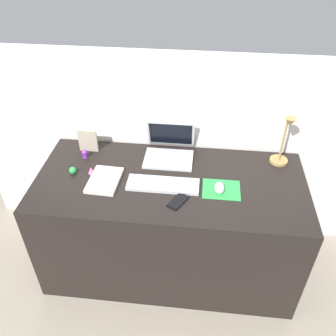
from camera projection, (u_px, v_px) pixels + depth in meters
ground_plane at (170, 261)px, 2.54m from camera, size 6.00×6.00×0.00m
back_wall at (176, 150)px, 2.43m from camera, size 2.78×0.05×1.36m
desk at (170, 224)px, 2.31m from camera, size 1.58×0.71×0.74m
laptop at (170, 148)px, 2.25m from camera, size 0.30×0.27×0.21m
keyboard at (163, 185)px, 2.04m from camera, size 0.41×0.13×0.02m
mousepad at (221, 189)px, 2.02m from camera, size 0.21×0.17×0.00m
mouse at (219, 188)px, 2.00m from camera, size 0.06×0.10×0.03m
cell_phone at (178, 201)px, 1.94m from camera, size 0.12×0.14×0.01m
desk_lamp at (284, 142)px, 2.11m from camera, size 0.11×0.14×0.34m
notebook_pad at (104, 180)px, 2.07m from camera, size 0.18×0.25×0.02m
picture_frame at (88, 141)px, 2.27m from camera, size 0.12×0.02×0.15m
toy_figurine_purple at (85, 153)px, 2.24m from camera, size 0.04×0.04×0.06m
toy_figurine_pink at (91, 170)px, 2.12m from camera, size 0.04×0.04×0.04m
toy_figurine_green at (73, 170)px, 2.12m from camera, size 0.04×0.04×0.04m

